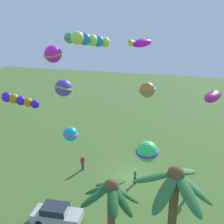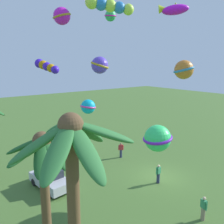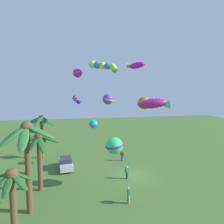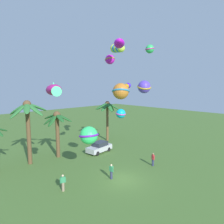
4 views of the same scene
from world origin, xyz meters
name	(u,v)px [view 1 (image 1 of 4)]	position (x,y,z in m)	size (l,w,h in m)	color
ground_plane	(131,178)	(0.00, 0.00, 0.00)	(120.00, 120.00, 0.00)	#476B2D
palm_tree_2	(111,201)	(-1.23, 10.68, 4.72)	(3.77, 4.25, 6.28)	brown
palm_tree_3	(174,196)	(-5.01, 10.93, 6.04)	(4.65, 4.75, 7.92)	brown
parked_car_0	(57,214)	(4.06, 8.26, 0.75)	(4.06, 2.12, 1.51)	#BCBCC1
spectator_0	(185,192)	(-5.55, 2.29, 0.81)	(0.52, 0.34, 1.59)	gray
spectator_1	(83,163)	(5.37, -0.10, 0.81)	(0.39, 0.49, 1.59)	#2D3351
spectator_2	(135,176)	(-0.66, 0.94, 0.81)	(0.27, 0.55, 1.59)	#2D3351
kite_ball_0	(147,152)	(-2.06, 2.82, 4.57)	(2.32, 2.33, 1.86)	#34E66C
kite_tube_1	(19,100)	(7.65, 6.60, 9.42)	(2.94, 1.24, 1.28)	#3D1CD2
kite_ball_2	(64,88)	(6.09, 1.97, 9.49)	(2.46, 2.45, 1.60)	#583CCC
kite_ball_3	(147,90)	(-1.21, -0.87, 9.17)	(2.28, 2.28, 1.47)	#C77325
kite_ball_4	(71,134)	(4.42, 4.38, 6.04)	(1.56, 1.57, 1.24)	#0DB0D1
kite_tube_5	(90,40)	(2.76, 3.47, 13.93)	(2.32, 3.34, 1.37)	#C3EF45
kite_ball_6	(53,54)	(4.47, 6.46, 13.08)	(1.70, 1.70, 1.26)	#C71ABD
kite_fish_7	(141,43)	(-0.59, -0.06, 13.54)	(2.16, 2.15, 0.98)	#C513D8
kite_fish_8	(213,96)	(-7.03, 0.57, 9.37)	(1.89, 2.76, 1.14)	#B31E7A
kite_ball_9	(70,38)	(5.71, 0.99, 13.91)	(1.44, 1.44, 1.00)	green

